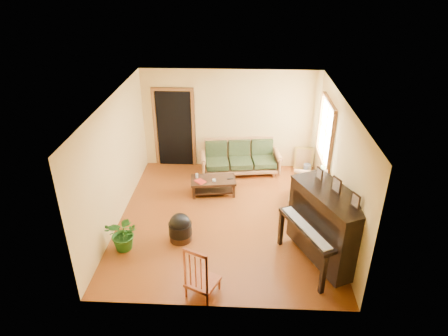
# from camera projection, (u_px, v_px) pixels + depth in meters

# --- Properties ---
(floor) EXTENTS (5.00, 5.00, 0.00)m
(floor) POSITION_uv_depth(u_px,v_px,m) (225.00, 217.00, 8.62)
(floor) COLOR #5F290C
(floor) RESTS_ON ground
(doorway) EXTENTS (1.08, 0.16, 2.05)m
(doorway) POSITION_uv_depth(u_px,v_px,m) (174.00, 129.00, 10.40)
(doorway) COLOR black
(doorway) RESTS_ON floor
(window) EXTENTS (0.12, 1.36, 1.46)m
(window) POSITION_uv_depth(u_px,v_px,m) (326.00, 132.00, 8.98)
(window) COLOR white
(window) RESTS_ON right_wall
(sofa) EXTENTS (2.10, 1.11, 0.86)m
(sofa) POSITION_uv_depth(u_px,v_px,m) (240.00, 158.00, 10.22)
(sofa) COLOR #986238
(sofa) RESTS_ON floor
(coffee_table) EXTENTS (1.11, 0.70, 0.38)m
(coffee_table) POSITION_uv_depth(u_px,v_px,m) (213.00, 186.00, 9.43)
(coffee_table) COLOR black
(coffee_table) RESTS_ON floor
(armchair) EXTENTS (1.04, 1.08, 0.92)m
(armchair) POSITION_uv_depth(u_px,v_px,m) (308.00, 186.00, 8.91)
(armchair) COLOR #986238
(armchair) RESTS_ON floor
(piano) EXTENTS (1.55, 1.87, 1.43)m
(piano) POSITION_uv_depth(u_px,v_px,m) (328.00, 227.00, 7.10)
(piano) COLOR black
(piano) RESTS_ON floor
(footstool) EXTENTS (0.57, 0.57, 0.44)m
(footstool) POSITION_uv_depth(u_px,v_px,m) (180.00, 230.00, 7.84)
(footstool) COLOR black
(footstool) RESTS_ON floor
(red_chair) EXTENTS (0.64, 0.67, 1.01)m
(red_chair) POSITION_uv_depth(u_px,v_px,m) (202.00, 269.00, 6.44)
(red_chair) COLOR maroon
(red_chair) RESTS_ON floor
(leaning_frame) EXTENTS (0.49, 0.17, 0.64)m
(leaning_frame) POSITION_uv_depth(u_px,v_px,m) (304.00, 158.00, 10.48)
(leaning_frame) COLOR gold
(leaning_frame) RESTS_ON floor
(ceramic_crock) EXTENTS (0.24, 0.24, 0.24)m
(ceramic_crock) POSITION_uv_depth(u_px,v_px,m) (307.00, 169.00, 10.38)
(ceramic_crock) COLOR #3658A2
(ceramic_crock) RESTS_ON floor
(potted_plant) EXTENTS (0.77, 0.71, 0.71)m
(potted_plant) POSITION_uv_depth(u_px,v_px,m) (124.00, 233.00, 7.53)
(potted_plant) COLOR #215618
(potted_plant) RESTS_ON floor
(book) EXTENTS (0.30, 0.30, 0.02)m
(book) POSITION_uv_depth(u_px,v_px,m) (197.00, 183.00, 9.16)
(book) COLOR #A72316
(book) RESTS_ON coffee_table
(candle) EXTENTS (0.07, 0.07, 0.11)m
(candle) POSITION_uv_depth(u_px,v_px,m) (197.00, 176.00, 9.39)
(candle) COLOR white
(candle) RESTS_ON coffee_table
(glass_jar) EXTENTS (0.10, 0.10, 0.05)m
(glass_jar) POSITION_uv_depth(u_px,v_px,m) (214.00, 180.00, 9.24)
(glass_jar) COLOR silver
(glass_jar) RESTS_ON coffee_table
(remote) EXTENTS (0.15, 0.06, 0.01)m
(remote) POSITION_uv_depth(u_px,v_px,m) (230.00, 179.00, 9.35)
(remote) COLOR black
(remote) RESTS_ON coffee_table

